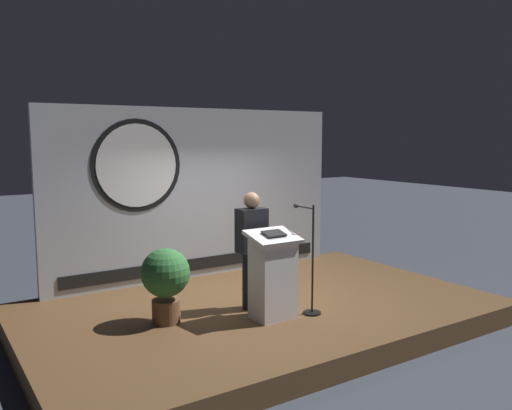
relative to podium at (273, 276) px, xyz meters
The scene contains 7 objects.
ground_plane 1.06m from the podium, 71.65° to the left, with size 40.00×40.00×0.00m, color #383D47.
stage_platform 0.94m from the podium, 71.65° to the left, with size 6.40×4.00×0.30m, color brown.
banner_display 2.57m from the podium, 86.53° to the left, with size 5.20×0.12×2.81m.
podium is the anchor object (origin of this frame).
speaker_person 0.54m from the podium, 92.10° to the left, with size 0.40×0.26×1.61m.
microphone_stand 0.55m from the podium, 10.47° to the right, with size 0.24×0.53×1.46m.
potted_plant 1.37m from the podium, 153.95° to the left, with size 0.62×0.62×0.96m.
Camera 1 is at (-4.00, -6.03, 2.65)m, focal length 37.11 mm.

